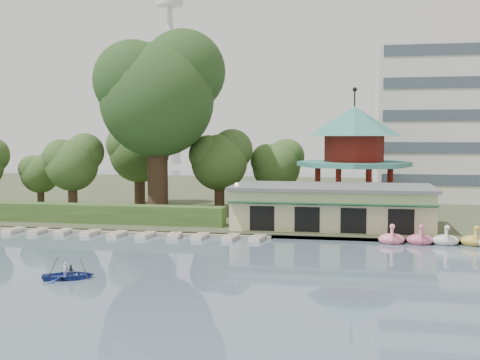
% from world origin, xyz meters
% --- Properties ---
extents(ground_plane, '(220.00, 220.00, 0.00)m').
position_xyz_m(ground_plane, '(0.00, 0.00, 0.00)').
color(ground_plane, slate).
rests_on(ground_plane, ground).
extents(shore, '(220.00, 70.00, 0.40)m').
position_xyz_m(shore, '(0.00, 52.00, 0.20)').
color(shore, '#424930').
rests_on(shore, ground).
extents(embankment, '(220.00, 0.60, 0.30)m').
position_xyz_m(embankment, '(0.00, 17.30, 0.15)').
color(embankment, gray).
rests_on(embankment, ground).
extents(dock, '(34.00, 1.60, 0.24)m').
position_xyz_m(dock, '(-12.00, 17.20, 0.12)').
color(dock, gray).
rests_on(dock, ground).
extents(boathouse, '(18.60, 9.39, 3.90)m').
position_xyz_m(boathouse, '(10.00, 21.97, 2.37)').
color(boathouse, beige).
rests_on(boathouse, shore).
extents(pavilion, '(12.40, 12.40, 13.50)m').
position_xyz_m(pavilion, '(12.00, 32.00, 7.48)').
color(pavilion, beige).
rests_on(pavilion, shore).
extents(broadcast_tower, '(8.00, 8.00, 96.00)m').
position_xyz_m(broadcast_tower, '(-42.00, 140.00, 33.98)').
color(broadcast_tower, silver).
rests_on(broadcast_tower, ground).
extents(hedge, '(30.00, 2.00, 1.80)m').
position_xyz_m(hedge, '(-15.00, 20.50, 1.30)').
color(hedge, '#3B5A27').
rests_on(hedge, shore).
extents(lamp_post, '(0.36, 0.36, 4.28)m').
position_xyz_m(lamp_post, '(1.50, 19.00, 3.34)').
color(lamp_post, black).
rests_on(lamp_post, shore).
extents(big_tree, '(13.57, 12.64, 20.17)m').
position_xyz_m(big_tree, '(-8.83, 28.20, 13.78)').
color(big_tree, '#3A281C').
rests_on(big_tree, shore).
extents(small_trees, '(39.22, 16.66, 10.80)m').
position_xyz_m(small_trees, '(-12.68, 32.26, 6.34)').
color(small_trees, '#3A281C').
rests_on(small_trees, shore).
extents(moored_rowboats, '(32.14, 2.73, 0.36)m').
position_xyz_m(moored_rowboats, '(-11.35, 15.81, 0.18)').
color(moored_rowboats, beige).
rests_on(moored_rowboats, ground).
extents(rowboat_with_passengers, '(5.33, 4.66, 2.01)m').
position_xyz_m(rowboat_with_passengers, '(-5.65, 0.08, 0.46)').
color(rowboat_with_passengers, '#2B4097').
rests_on(rowboat_with_passengers, ground).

